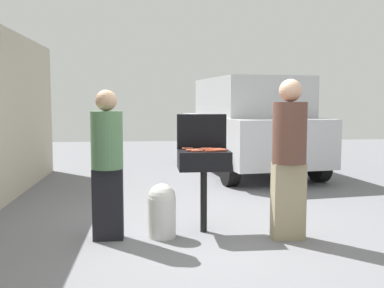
{
  "coord_description": "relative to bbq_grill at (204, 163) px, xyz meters",
  "views": [
    {
      "loc": [
        -0.62,
        -5.04,
        1.56
      ],
      "look_at": [
        -0.07,
        0.62,
        1.0
      ],
      "focal_mm": 41.88,
      "sensor_mm": 36.0,
      "label": 1
    }
  ],
  "objects": [
    {
      "name": "hot_dog_1",
      "position": [
        0.04,
        0.11,
        0.16
      ],
      "size": [
        0.13,
        0.03,
        0.03
      ],
      "primitive_type": "cylinder",
      "rotation": [
        0.0,
        1.57,
        -0.0
      ],
      "color": "#AD4228",
      "rests_on": "bbq_grill"
    },
    {
      "name": "bbq_grill",
      "position": [
        0.0,
        0.0,
        0.0
      ],
      "size": [
        0.6,
        0.44,
        0.97
      ],
      "color": "black",
      "rests_on": "ground"
    },
    {
      "name": "hot_dog_2",
      "position": [
        0.06,
        -0.14,
        0.16
      ],
      "size": [
        0.13,
        0.04,
        0.03
      ],
      "primitive_type": "cylinder",
      "rotation": [
        0.0,
        1.57,
        0.09
      ],
      "color": "#AD4228",
      "rests_on": "bbq_grill"
    },
    {
      "name": "hot_dog_10",
      "position": [
        -0.09,
        -0.12,
        0.16
      ],
      "size": [
        0.13,
        0.04,
        0.03
      ],
      "primitive_type": "cylinder",
      "rotation": [
        0.0,
        1.57,
        0.09
      ],
      "color": "#C6593D",
      "rests_on": "bbq_grill"
    },
    {
      "name": "hot_dog_6",
      "position": [
        0.18,
        -0.02,
        0.16
      ],
      "size": [
        0.13,
        0.03,
        0.03
      ],
      "primitive_type": "cylinder",
      "rotation": [
        0.0,
        1.57,
        0.05
      ],
      "color": "#B74C33",
      "rests_on": "bbq_grill"
    },
    {
      "name": "hot_dog_7",
      "position": [
        -0.05,
        0.03,
        0.16
      ],
      "size": [
        0.13,
        0.04,
        0.03
      ],
      "primitive_type": "cylinder",
      "rotation": [
        0.0,
        1.57,
        0.07
      ],
      "color": "#C6593D",
      "rests_on": "bbq_grill"
    },
    {
      "name": "hot_dog_11",
      "position": [
        0.06,
        -0.01,
        0.16
      ],
      "size": [
        0.13,
        0.03,
        0.03
      ],
      "primitive_type": "cylinder",
      "rotation": [
        0.0,
        1.57,
        -0.05
      ],
      "color": "#AD4228",
      "rests_on": "bbq_grill"
    },
    {
      "name": "ground_plane",
      "position": [
        -0.02,
        -0.12,
        -0.82
      ],
      "size": [
        24.0,
        24.0,
        0.0
      ],
      "primitive_type": "plane",
      "color": "slate"
    },
    {
      "name": "person_right",
      "position": [
        0.91,
        -0.36,
        0.15
      ],
      "size": [
        0.38,
        0.38,
        1.79
      ],
      "rotation": [
        0.0,
        0.0,
        3.12
      ],
      "color": "gray",
      "rests_on": "ground"
    },
    {
      "name": "hot_dog_5",
      "position": [
        0.19,
        -0.09,
        0.16
      ],
      "size": [
        0.13,
        0.04,
        0.03
      ],
      "primitive_type": "cylinder",
      "rotation": [
        0.0,
        1.57,
        0.09
      ],
      "color": "#AD4228",
      "rests_on": "bbq_grill"
    },
    {
      "name": "propane_tank",
      "position": [
        -0.5,
        -0.16,
        -0.5
      ],
      "size": [
        0.32,
        0.32,
        0.62
      ],
      "color": "silver",
      "rests_on": "ground"
    },
    {
      "name": "hot_dog_3",
      "position": [
        -0.18,
        0.12,
        0.16
      ],
      "size": [
        0.13,
        0.04,
        0.03
      ],
      "primitive_type": "cylinder",
      "rotation": [
        0.0,
        1.57,
        -0.09
      ],
      "color": "#C6593D",
      "rests_on": "bbq_grill"
    },
    {
      "name": "hot_dog_0",
      "position": [
        -0.15,
        -0.06,
        0.16
      ],
      "size": [
        0.13,
        0.04,
        0.03
      ],
      "primitive_type": "cylinder",
      "rotation": [
        0.0,
        1.57,
        -0.07
      ],
      "color": "#C6593D",
      "rests_on": "bbq_grill"
    },
    {
      "name": "parked_minivan",
      "position": [
        1.5,
        4.39,
        0.2
      ],
      "size": [
        2.54,
        4.63,
        2.02
      ],
      "rotation": [
        0.0,
        0.0,
        3.29
      ],
      "color": "#B7B7BC",
      "rests_on": "ground"
    },
    {
      "name": "hot_dog_8",
      "position": [
        0.17,
        -0.05,
        0.16
      ],
      "size": [
        0.13,
        0.03,
        0.03
      ],
      "primitive_type": "cylinder",
      "rotation": [
        0.0,
        1.57,
        -0.03
      ],
      "color": "#C6593D",
      "rests_on": "bbq_grill"
    },
    {
      "name": "grill_lid_open",
      "position": [
        0.0,
        0.22,
        0.36
      ],
      "size": [
        0.6,
        0.05,
        0.42
      ],
      "primitive_type": "cube",
      "color": "black",
      "rests_on": "bbq_grill"
    },
    {
      "name": "hot_dog_9",
      "position": [
        0.14,
        0.05,
        0.16
      ],
      "size": [
        0.13,
        0.04,
        0.03
      ],
      "primitive_type": "cylinder",
      "rotation": [
        0.0,
        1.57,
        -0.09
      ],
      "color": "#C6593D",
      "rests_on": "bbq_grill"
    },
    {
      "name": "person_left",
      "position": [
        -1.1,
        -0.18,
        0.08
      ],
      "size": [
        0.35,
        0.35,
        1.67
      ],
      "rotation": [
        0.0,
        0.0,
        0.26
      ],
      "color": "black",
      "rests_on": "ground"
    },
    {
      "name": "hot_dog_4",
      "position": [
        0.03,
        0.06,
        0.16
      ],
      "size": [
        0.13,
        0.04,
        0.03
      ],
      "primitive_type": "cylinder",
      "rotation": [
        0.0,
        1.57,
        0.11
      ],
      "color": "#AD4228",
      "rests_on": "bbq_grill"
    }
  ]
}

